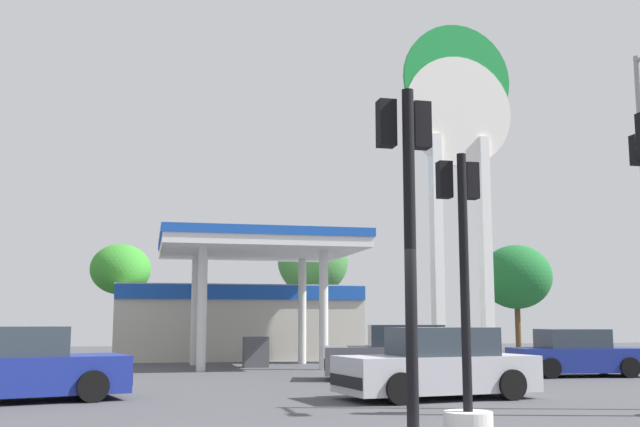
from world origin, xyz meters
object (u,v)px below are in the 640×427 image
(tree_3, at_px, (516,277))
(traffic_signal_0, at_px, (411,343))
(tree_1, at_px, (121,270))
(tree_2, at_px, (313,261))
(car_0, at_px, (18,367))
(traffic_signal_2, at_px, (465,338))
(car_1, at_px, (401,355))
(station_pole_sign, at_px, (458,139))
(car_2, at_px, (576,355))
(car_3, at_px, (437,366))

(tree_3, bearing_deg, traffic_signal_0, -119.17)
(tree_1, height_order, tree_2, tree_2)
(tree_2, bearing_deg, car_0, -116.26)
(car_0, height_order, traffic_signal_0, traffic_signal_0)
(traffic_signal_2, bearing_deg, car_1, 76.30)
(car_0, xyz_separation_m, traffic_signal_0, (5.58, -8.87, 0.71))
(station_pole_sign, height_order, tree_2, station_pole_sign)
(car_0, relative_size, car_2, 1.13)
(car_2, height_order, traffic_signal_0, traffic_signal_0)
(car_2, relative_size, traffic_signal_2, 0.98)
(traffic_signal_0, bearing_deg, tree_1, 98.14)
(traffic_signal_0, relative_size, tree_3, 0.74)
(traffic_signal_2, bearing_deg, tree_2, 82.16)
(car_2, bearing_deg, station_pole_sign, 92.78)
(car_1, distance_m, tree_1, 19.53)
(car_3, xyz_separation_m, traffic_signal_0, (-3.27, -7.55, 0.72))
(car_0, height_order, car_1, car_1)
(car_1, height_order, car_2, car_1)
(car_3, distance_m, tree_1, 23.98)
(car_3, bearing_deg, car_2, 38.94)
(tree_2, bearing_deg, car_2, -77.51)
(station_pole_sign, distance_m, traffic_signal_2, 21.37)
(station_pole_sign, xyz_separation_m, traffic_signal_2, (-7.87, -18.26, -7.82))
(car_0, bearing_deg, car_1, 21.85)
(station_pole_sign, relative_size, car_2, 3.44)
(station_pole_sign, xyz_separation_m, tree_3, (7.90, 10.65, -5.09))
(traffic_signal_0, height_order, tree_3, tree_3)
(tree_3, bearing_deg, car_0, -135.82)
(car_3, bearing_deg, car_1, 79.62)
(car_1, distance_m, car_2, 5.69)
(station_pole_sign, height_order, car_1, station_pole_sign)
(car_1, relative_size, traffic_signal_0, 1.06)
(car_0, height_order, tree_1, tree_1)
(car_0, relative_size, tree_1, 0.86)
(car_3, xyz_separation_m, tree_1, (-7.57, 22.49, 3.45))
(car_1, distance_m, tree_3, 22.94)
(station_pole_sign, xyz_separation_m, tree_1, (-13.85, 9.44, -5.10))
(station_pole_sign, height_order, traffic_signal_0, station_pole_sign)
(traffic_signal_2, height_order, tree_3, tree_3)
(tree_1, bearing_deg, traffic_signal_0, -81.86)
(car_0, bearing_deg, tree_1, 86.54)
(tree_3, bearing_deg, car_2, -112.32)
(car_2, height_order, car_3, car_3)
(tree_1, height_order, tree_3, tree_3)
(car_0, distance_m, traffic_signal_0, 10.50)
(car_3, bearing_deg, station_pole_sign, 64.30)
(car_2, xyz_separation_m, tree_1, (-14.22, 17.11, 3.50))
(traffic_signal_2, bearing_deg, station_pole_sign, 66.69)
(car_1, bearing_deg, traffic_signal_0, -108.29)
(tree_1, bearing_deg, traffic_signal_2, -77.82)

